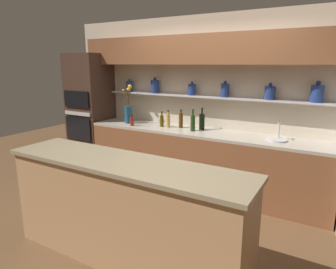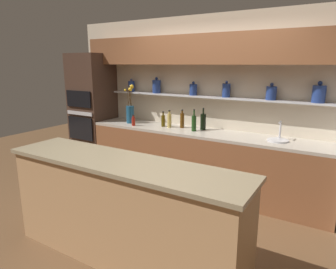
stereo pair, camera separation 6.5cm
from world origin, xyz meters
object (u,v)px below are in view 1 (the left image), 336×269
Objects in this scene: oven_tower at (91,112)px; bottle_wine_4 at (202,121)px; bottle_oil_2 at (162,121)px; bottle_wine_3 at (193,123)px; bottle_spirit_5 at (168,120)px; sink_fixture at (277,138)px; flower_vase at (129,111)px; bottle_spirit_1 at (181,120)px; bottle_sauce_0 at (132,121)px.

bottle_wine_4 is (2.15, 0.13, 0.01)m from oven_tower.
bottle_oil_2 is at bearing -169.66° from bottle_wine_4.
bottle_spirit_5 is at bearing 175.28° from bottle_wine_3.
sink_fixture is 0.80× the size of bottle_wine_4.
bottle_wine_4 is at bearing 12.58° from bottle_spirit_5.
bottle_spirit_5 is (1.63, 0.01, -0.00)m from oven_tower.
flower_vase is at bearing -177.53° from bottle_spirit_5.
flower_vase reaches higher than bottle_spirit_1.
bottle_wine_3 is (1.01, 0.15, 0.05)m from bottle_sauce_0.
flower_vase reaches higher than bottle_oil_2.
bottle_sauce_0 is 0.74× the size of bottle_oil_2.
oven_tower is at bearing 178.58° from flower_vase.
oven_tower is 7.80× the size of sink_fixture.
sink_fixture is 0.99× the size of bottle_spirit_5.
flower_vase is 2.42× the size of sink_fixture.
sink_fixture is 1.46m from bottle_spirit_1.
bottle_spirit_1 reaches higher than bottle_sauce_0.
bottle_wine_4 is (-1.11, 0.11, 0.10)m from sink_fixture.
oven_tower is at bearing -179.61° from bottle_oil_2.
bottle_sauce_0 is 0.54× the size of bottle_wine_4.
bottle_sauce_0 is (1.07, -0.17, -0.04)m from oven_tower.
sink_fixture is 2.21m from bottle_sauce_0.
flower_vase is 2.38× the size of bottle_spirit_5.
bottle_wine_3 is at bearing -23.63° from bottle_spirit_1.
flower_vase is at bearing -1.42° from oven_tower.
bottle_spirit_5 reaches higher than sink_fixture.
oven_tower is 7.68× the size of bottle_spirit_5.
bottle_sauce_0 is at bearing -157.57° from bottle_oil_2.
bottle_spirit_1 is (0.75, 0.26, 0.05)m from bottle_sauce_0.
flower_vase is 1.28m from bottle_wine_4.
bottle_wine_3 is 0.97× the size of bottle_wine_4.
sink_fixture is 1.64m from bottle_spirit_5.
oven_tower is 7.26× the size of bottle_spirit_1.
oven_tower is at bearing -177.25° from bottle_spirit_1.
bottle_sauce_0 is 0.49m from bottle_oil_2.
bottle_spirit_5 is at bearing -0.13° from bottle_oil_2.
oven_tower is 11.64× the size of bottle_sauce_0.
bottle_oil_2 is (1.52, 0.01, -0.02)m from oven_tower.
flower_vase reaches higher than sink_fixture.
bottle_sauce_0 is at bearing -161.84° from bottle_spirit_5.
bottle_sauce_0 is at bearing -40.15° from flower_vase.
bottle_spirit_1 is at bearing 6.71° from flower_vase.
oven_tower reaches higher than bottle_wine_3.
bottle_wine_4 reaches higher than bottle_spirit_1.
bottle_wine_4 is at bearing 174.17° from sink_fixture.
bottle_oil_2 is (-0.30, -0.08, -0.02)m from bottle_spirit_1.
bottle_sauce_0 is at bearing -175.13° from sink_fixture.
bottle_wine_4 reaches higher than bottle_wine_3.
bottle_spirit_5 is (-0.44, 0.04, -0.01)m from bottle_wine_3.
oven_tower is at bearing 179.27° from bottle_wine_3.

